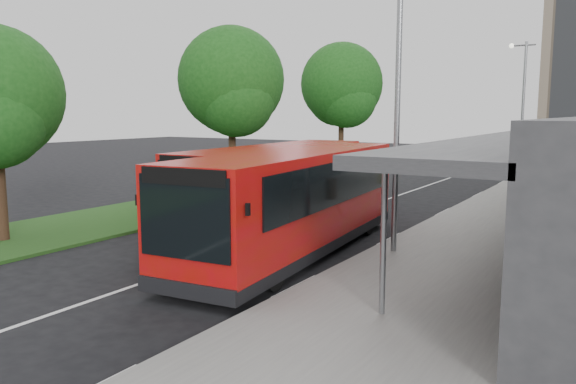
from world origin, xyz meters
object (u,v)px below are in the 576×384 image
lamp_post_far (522,102)px  car_far (497,149)px  bollard (518,182)px  car_near (519,153)px  tree_far (342,89)px  litter_bin (515,200)px  bus_second (276,185)px  tree_mid (232,87)px  lamp_post_near (395,91)px  bus_main (295,202)px

lamp_post_far → car_far: size_ratio=2.20×
bollard → car_near: car_near is taller
tree_far → litter_bin: size_ratio=9.14×
lamp_post_far → litter_bin: 12.24m
bollard → car_far: (-6.64, 27.32, -0.03)m
bus_second → car_near: (2.51, 34.82, -0.84)m
bus_second → car_far: size_ratio=2.86×
tree_mid → bollard: (12.02, 8.02, -4.72)m
tree_far → tree_mid: bearing=-90.0°
tree_mid → lamp_post_far: (11.13, 12.95, -0.63)m
tree_mid → car_near: 31.31m
tree_mid → lamp_post_far: tree_mid is taller
lamp_post_near → car_near: (-2.77, 36.86, -4.07)m
bus_main → bus_second: size_ratio=1.04×
tree_mid → car_near: bearing=74.3°
lamp_post_near → lamp_post_far: (0.00, 20.00, 0.00)m
tree_far → lamp_post_far: tree_far is taller
litter_bin → car_near: size_ratio=0.25×
tree_far → car_near: size_ratio=2.30×
tree_mid → litter_bin: bearing=6.8°
lamp_post_near → bus_second: bearing=158.9°
tree_far → litter_bin: bearing=-38.8°
lamp_post_far → car_near: lamp_post_far is taller
car_far → tree_far: bearing=-84.0°
tree_mid → bus_second: 8.61m
tree_mid → tree_far: size_ratio=0.95×
lamp_post_near → litter_bin: (1.88, 8.61, -4.09)m
bollard → lamp_post_far: bearing=100.2°
bus_main → car_near: size_ratio=2.84×
bus_main → litter_bin: bearing=60.8°
bus_second → bollard: size_ratio=10.82×
lamp_post_far → car_near: size_ratio=2.10×
litter_bin → car_far: size_ratio=0.26×
car_near → bollard: bearing=-97.6°
bollard → car_near: (-3.66, 21.78, 0.02)m
tree_far → lamp_post_near: bearing=-59.7°
tree_far → bus_second: 18.46m
tree_far → bus_main: tree_far is taller
litter_bin → car_far: car_far is taller
lamp_post_near → car_far: 42.98m
tree_far → lamp_post_near: size_ratio=1.09×
bus_second → car_far: (-0.46, 40.35, -0.89)m
tree_far → bollard: size_ratio=9.11×
bollard → tree_mid: bearing=-146.3°
bus_second → car_near: size_ratio=2.73×
bus_main → bollard: bearing=72.9°
lamp_post_far → bus_second: 19.00m
lamp_post_near → bus_second: 6.52m
bus_second → bollard: bearing=61.4°
lamp_post_near → car_far: size_ratio=2.20×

